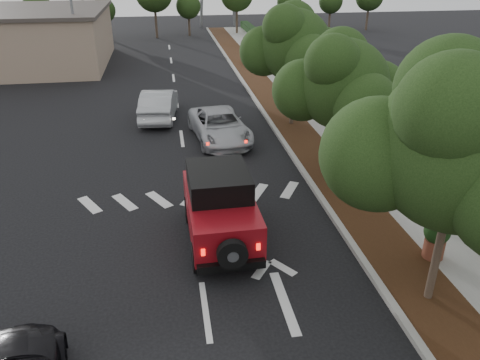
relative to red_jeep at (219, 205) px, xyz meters
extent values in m
plane|color=black|center=(-0.76, -3.24, -1.13)|extent=(120.00, 120.00, 0.00)
cube|color=#9E9B93|center=(3.84, 8.76, -1.05)|extent=(0.20, 70.00, 0.15)
cube|color=black|center=(4.84, 8.76, -1.07)|extent=(1.80, 70.00, 0.12)
cube|color=gray|center=(6.74, 8.76, -1.07)|extent=(2.00, 70.00, 0.12)
cube|color=black|center=(8.14, 8.76, -0.73)|extent=(0.80, 70.00, 0.80)
cylinder|color=black|center=(-0.85, 1.12, -0.70)|extent=(0.31, 0.85, 0.85)
cylinder|color=black|center=(0.81, 1.14, -0.70)|extent=(0.31, 0.85, 0.85)
cylinder|color=black|center=(-0.80, -1.56, -0.70)|extent=(0.31, 0.85, 0.85)
cylinder|color=black|center=(0.85, -1.53, -0.70)|extent=(0.31, 0.85, 0.85)
cube|color=maroon|center=(0.00, -0.21, -0.12)|extent=(1.97, 3.96, 1.06)
cube|color=black|center=(0.00, 0.11, 0.75)|extent=(1.79, 2.19, 0.68)
cube|color=maroon|center=(-0.02, 1.29, -0.20)|extent=(1.70, 1.13, 0.87)
cube|color=black|center=(0.04, -2.26, -0.60)|extent=(1.82, 0.22, 0.23)
cylinder|color=black|center=(0.04, -2.41, -0.12)|extent=(0.81, 0.25, 0.81)
cube|color=#FF190C|center=(-0.69, -2.20, -0.12)|extent=(0.11, 0.04, 0.19)
cube|color=#FF190C|center=(0.76, -2.18, -0.12)|extent=(0.11, 0.04, 0.19)
imported|color=#B1B3B9|center=(1.00, 8.33, -0.44)|extent=(2.83, 5.17, 1.37)
imported|color=#ABAEB3|center=(-1.76, 12.00, -0.36)|extent=(2.16, 4.84, 1.54)
imported|color=#AFB1B7|center=(-8.99, 22.74, -0.42)|extent=(4.35, 2.18, 1.42)
cylinder|color=brown|center=(5.84, -2.17, -0.71)|extent=(0.60, 0.60, 0.58)
sphere|color=black|center=(5.84, -2.17, -0.16)|extent=(0.73, 0.73, 0.73)
imported|color=black|center=(5.84, -2.17, -0.08)|extent=(0.63, 0.55, 0.68)
camera|label=1|loc=(-1.34, -12.20, 6.82)|focal=35.00mm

